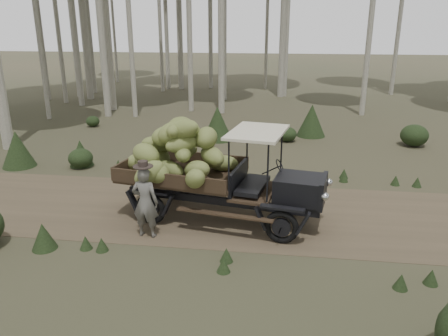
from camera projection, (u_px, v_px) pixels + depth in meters
The scene contains 5 objects.
ground at pixel (268, 214), 10.86m from camera, with size 120.00×120.00×0.00m, color #473D2B.
dirt_track at pixel (268, 214), 10.86m from camera, with size 70.00×4.00×0.01m, color brown.
banana_truck at pixel (194, 159), 10.32m from camera, with size 5.11×2.68×2.52m.
farmer at pixel (145, 202), 9.47m from camera, with size 0.62×0.46×1.76m.
undergrowth at pixel (306, 223), 9.06m from camera, with size 23.09×20.16×1.36m.
Camera 1 is at (0.25, -9.99, 4.52)m, focal length 35.00 mm.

